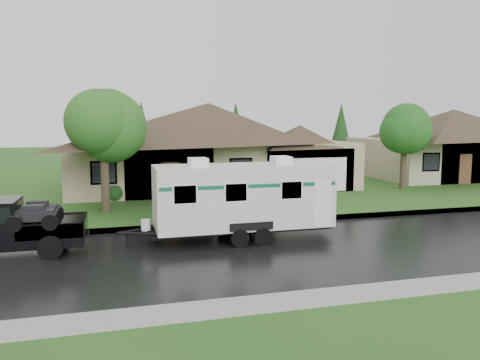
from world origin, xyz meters
name	(u,v)px	position (x,y,z in m)	size (l,w,h in m)	color
ground	(230,238)	(0.00, 0.00, 0.00)	(140.00, 140.00, 0.00)	#29591B
road	(244,252)	(0.00, -2.00, 0.01)	(140.00, 8.00, 0.01)	black
curb	(217,224)	(0.00, 2.25, 0.07)	(140.00, 0.50, 0.15)	gray
lawn	(178,185)	(0.00, 15.00, 0.07)	(140.00, 26.00, 0.15)	#29591B
house_main	(213,135)	(2.29, 13.84, 3.59)	(19.44, 10.80, 6.90)	gray
house_neighbor	(457,136)	(22.27, 14.34, 3.32)	(15.12, 9.72, 6.45)	tan
tree_left_green	(103,126)	(-4.72, 5.94, 4.32)	(3.63, 3.63, 6.01)	#382B1E
tree_right_green	(405,131)	(13.81, 9.00, 3.89)	(3.26, 3.26, 5.40)	#382B1E
shrub_row	(225,187)	(2.00, 9.30, 0.65)	(13.60, 1.00, 1.00)	#143814
travel_trailer	(243,196)	(0.47, -0.21, 1.69)	(7.12, 2.50, 3.19)	silver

